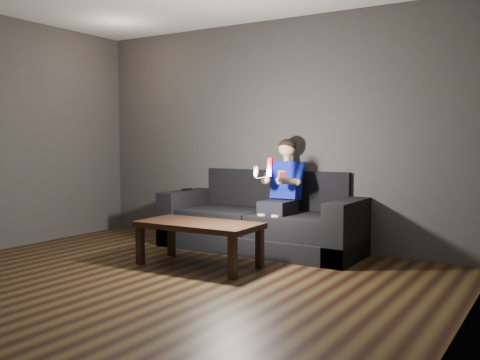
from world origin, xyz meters
The scene contains 9 objects.
floor centered at (0.00, 0.00, 0.00)m, with size 5.00×5.00×0.00m, color black.
back_wall centered at (0.00, 2.50, 1.35)m, with size 5.00×0.04×2.70m, color #37332F.
right_wall centered at (2.50, 0.00, 1.35)m, with size 0.04×5.00×2.70m, color #37332F.
sofa centered at (0.08, 2.19, 0.30)m, with size 2.35×1.02×0.91m.
child centered at (0.35, 2.13, 0.77)m, with size 0.48×0.59×1.18m.
wii_remote_red centered at (0.44, 1.68, 0.98)m, with size 0.06×0.08×0.20m.
nunchuk_white centered at (0.27, 1.68, 0.93)m, with size 0.07×0.09×0.14m.
wii_remote_black centered at (-0.98, 2.11, 0.66)m, with size 0.06×0.14×0.03m.
coffee_table centered at (-0.05, 1.09, 0.39)m, with size 1.24×0.64×0.45m.
Camera 1 is at (3.09, -3.21, 1.25)m, focal length 40.00 mm.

